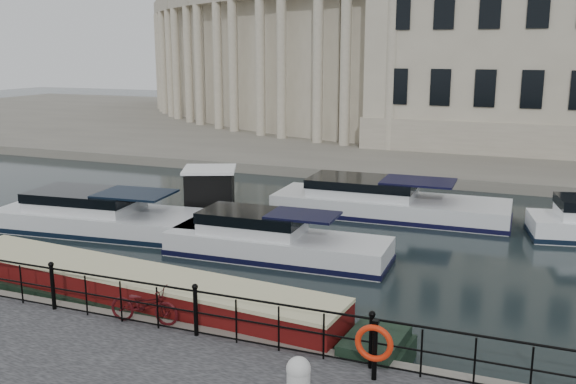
% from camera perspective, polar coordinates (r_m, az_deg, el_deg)
% --- Properties ---
extents(ground_plane, '(160.00, 160.00, 0.00)m').
position_cam_1_polar(ground_plane, '(16.87, -4.20, -11.25)').
color(ground_plane, black).
rests_on(ground_plane, ground).
extents(far_bank, '(120.00, 42.00, 0.55)m').
position_cam_1_polar(far_bank, '(53.67, 14.46, 5.20)').
color(far_bank, '#6B665B').
rests_on(far_bank, ground_plane).
extents(railing, '(24.14, 0.14, 1.22)m').
position_cam_1_polar(railing, '(14.58, -8.22, -10.17)').
color(railing, black).
rests_on(railing, near_quay).
extents(civic_building, '(53.55, 31.84, 16.85)m').
position_cam_1_polar(civic_building, '(49.16, 13.03, 12.54)').
color(civic_building, '#ADA38C').
rests_on(civic_building, far_bank).
extents(bicycle, '(1.77, 0.80, 0.90)m').
position_cam_1_polar(bicycle, '(15.50, -12.66, -9.75)').
color(bicycle, '#3F0B0E').
rests_on(bicycle, near_quay).
extents(mooring_bollard, '(0.62, 0.62, 0.70)m').
position_cam_1_polar(mooring_bollard, '(12.38, 0.93, -16.02)').
color(mooring_bollard, silver).
rests_on(mooring_bollard, near_quay).
extents(life_ring_post, '(0.75, 0.20, 1.23)m').
position_cam_1_polar(life_ring_post, '(12.65, 7.67, -13.25)').
color(life_ring_post, black).
rests_on(life_ring_post, near_quay).
extents(narrowboat, '(14.58, 3.09, 1.53)m').
position_cam_1_polar(narrowboat, '(17.45, -13.42, -9.45)').
color(narrowboat, black).
rests_on(narrowboat, ground_plane).
extents(harbour_hut, '(3.55, 3.30, 2.17)m').
position_cam_1_polar(harbour_hut, '(26.36, -6.94, -0.34)').
color(harbour_hut, '#6B665B').
rests_on(harbour_hut, ground_plane).
extents(cabin_cruisers, '(25.63, 9.81, 1.99)m').
position_cam_1_polar(cabin_cruisers, '(24.50, 2.40, -2.67)').
color(cabin_cruisers, silver).
rests_on(cabin_cruisers, ground_plane).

